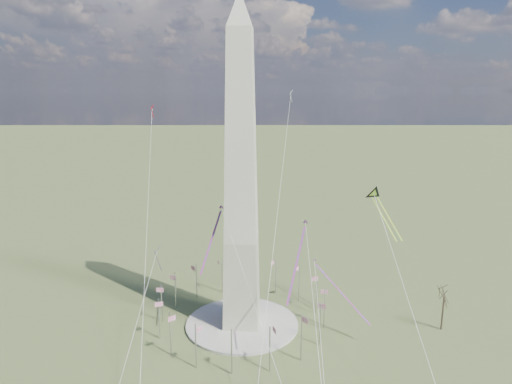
{
  "coord_description": "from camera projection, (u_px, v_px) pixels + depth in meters",
  "views": [
    {
      "loc": [
        14.44,
        -133.01,
        73.49
      ],
      "look_at": [
        4.5,
        0.0,
        43.87
      ],
      "focal_mm": 32.0,
      "sensor_mm": 36.0,
      "label": 1
    }
  ],
  "objects": [
    {
      "name": "kite_delta_black",
      "position": [
        375.0,
        197.0,
        144.39
      ],
      "size": [
        10.06,
        16.92,
        13.89
      ],
      "rotation": [
        0.0,
        0.0,
        3.52
      ],
      "color": "black",
      "rests_on": "ground"
    },
    {
      "name": "flagpole_ring",
      "position": [
        242.0,
        304.0,
        144.89
      ],
      "size": [
        54.4,
        54.4,
        13.0
      ],
      "color": "#B1B2B8",
      "rests_on": "ground"
    },
    {
      "name": "kite_streamer_mid",
      "position": [
        215.0,
        230.0,
        139.8
      ],
      "size": [
        4.38,
        22.21,
        15.29
      ],
      "rotation": [
        0.0,
        0.0,
        3.0
      ],
      "color": "red",
      "rests_on": "ground"
    },
    {
      "name": "ground",
      "position": [
        242.0,
        325.0,
        146.47
      ],
      "size": [
        2000.0,
        2000.0,
        0.0
      ],
      "primitive_type": "plane",
      "color": "#546331",
      "rests_on": "ground"
    },
    {
      "name": "kite_streamer_left",
      "position": [
        300.0,
        248.0,
        129.02
      ],
      "size": [
        6.58,
        23.98,
        16.66
      ],
      "rotation": [
        0.0,
        0.0,
        2.93
      ],
      "color": "red",
      "rests_on": "ground"
    },
    {
      "name": "kite_diamond_purple",
      "position": [
        158.0,
        253.0,
        147.1
      ],
      "size": [
        1.86,
        2.89,
        8.85
      ],
      "rotation": [
        0.0,
        0.0,
        2.61
      ],
      "color": "navy",
      "rests_on": "ground"
    },
    {
      "name": "washington_monument",
      "position": [
        241.0,
        178.0,
        136.07
      ],
      "size": [
        15.56,
        15.56,
        100.0
      ],
      "color": "#B5B097",
      "rests_on": "plaza"
    },
    {
      "name": "kite_small_white",
      "position": [
        291.0,
        93.0,
        179.81
      ],
      "size": [
        1.4,
        2.21,
        4.93
      ],
      "rotation": [
        0.0,
        0.0,
        2.67
      ],
      "color": "white",
      "rests_on": "ground"
    },
    {
      "name": "kite_small_red",
      "position": [
        152.0,
        108.0,
        163.24
      ],
      "size": [
        1.65,
        1.58,
        4.66
      ],
      "rotation": [
        0.0,
        0.0,
        3.11
      ],
      "color": "red",
      "rests_on": "ground"
    },
    {
      "name": "plaza",
      "position": [
        242.0,
        324.0,
        146.38
      ],
      "size": [
        36.0,
        36.0,
        0.8
      ],
      "primitive_type": "cylinder",
      "color": "#B8B5A9",
      "rests_on": "ground"
    },
    {
      "name": "tree_near",
      "position": [
        444.0,
        295.0,
        141.19
      ],
      "size": [
        9.45,
        9.45,
        16.55
      ],
      "color": "#47322B",
      "rests_on": "ground"
    },
    {
      "name": "kite_streamer_right",
      "position": [
        333.0,
        282.0,
        142.2
      ],
      "size": [
        17.43,
        15.96,
        15.33
      ],
      "rotation": [
        0.0,
        0.0,
        3.98
      ],
      "color": "red",
      "rests_on": "ground"
    }
  ]
}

